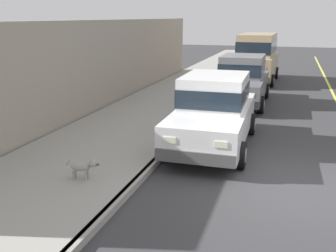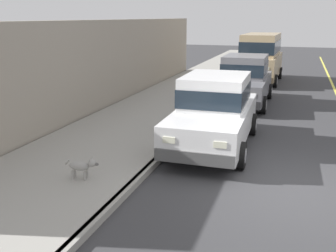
{
  "view_description": "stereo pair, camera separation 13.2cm",
  "coord_description": "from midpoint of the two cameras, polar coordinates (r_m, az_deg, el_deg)",
  "views": [
    {
      "loc": [
        -0.33,
        -7.75,
        3.39
      ],
      "look_at": [
        -3.04,
        0.8,
        0.85
      ],
      "focal_mm": 41.47,
      "sensor_mm": 36.0,
      "label": 1
    },
    {
      "loc": [
        -0.21,
        -7.71,
        3.39
      ],
      "look_at": [
        -3.04,
        0.8,
        0.85
      ],
      "focal_mm": 41.47,
      "sensor_mm": 36.0,
      "label": 2
    }
  ],
  "objects": [
    {
      "name": "car_grey_sedan",
      "position": [
        15.78,
        10.56,
        6.77
      ],
      "size": [
        2.04,
        4.6,
        1.92
      ],
      "color": "slate",
      "rests_on": "ground"
    },
    {
      "name": "building_facade",
      "position": [
        15.33,
        -9.15,
        9.05
      ],
      "size": [
        0.5,
        20.0,
        3.27
      ],
      "primitive_type": "cube",
      "color": "#9E9384",
      "rests_on": "ground"
    },
    {
      "name": "ground_plane",
      "position": [
        8.44,
        18.06,
        -8.7
      ],
      "size": [
        80.0,
        80.0,
        0.0
      ],
      "primitive_type": "plane",
      "color": "#38383A"
    },
    {
      "name": "car_white_sedan",
      "position": [
        10.37,
        6.39,
        2.3
      ],
      "size": [
        2.1,
        4.63,
        1.92
      ],
      "color": "white",
      "rests_on": "ground"
    },
    {
      "name": "dog_grey",
      "position": [
        8.2,
        -12.85,
        -5.77
      ],
      "size": [
        0.76,
        0.24,
        0.49
      ],
      "color": "#999691",
      "rests_on": "sidewalk"
    },
    {
      "name": "sidewalk",
      "position": [
        9.65,
        -13.11,
        -4.74
      ],
      "size": [
        3.6,
        64.0,
        0.14
      ],
      "primitive_type": "cube",
      "color": "#99968E",
      "rests_on": "ground"
    },
    {
      "name": "curb",
      "position": [
        8.91,
        -3.01,
        -6.1
      ],
      "size": [
        0.16,
        64.0,
        0.14
      ],
      "primitive_type": "cube",
      "color": "gray",
      "rests_on": "ground"
    },
    {
      "name": "car_tan_van",
      "position": [
        21.4,
        12.77,
        10.08
      ],
      "size": [
        2.23,
        4.95,
        2.52
      ],
      "color": "tan",
      "rests_on": "ground"
    }
  ]
}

